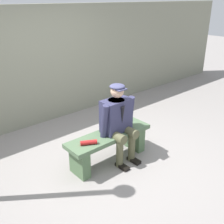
% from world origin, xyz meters
% --- Properties ---
extents(ground_plane, '(30.00, 30.00, 0.00)m').
position_xyz_m(ground_plane, '(0.00, 0.00, 0.00)').
color(ground_plane, gray).
extents(bench, '(1.44, 0.42, 0.49)m').
position_xyz_m(bench, '(0.00, 0.00, 0.33)').
color(bench, '#4F684A').
rests_on(bench, ground).
extents(seated_man, '(0.63, 0.54, 1.26)m').
position_xyz_m(seated_man, '(-0.14, 0.05, 0.70)').
color(seated_man, '#323353').
rests_on(seated_man, ground).
extents(rolled_magazine, '(0.24, 0.17, 0.07)m').
position_xyz_m(rolled_magazine, '(0.44, 0.06, 0.52)').
color(rolled_magazine, '#B21E1E').
rests_on(rolled_magazine, bench).
extents(stadium_wall, '(12.00, 0.24, 2.32)m').
position_xyz_m(stadium_wall, '(0.00, -2.13, 1.16)').
color(stadium_wall, gray).
rests_on(stadium_wall, ground).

